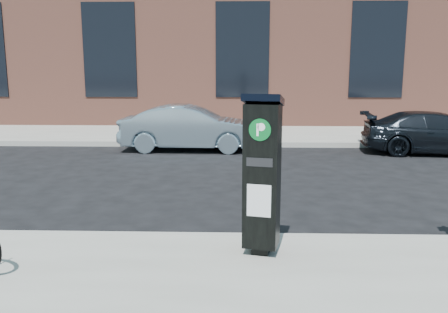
{
  "coord_description": "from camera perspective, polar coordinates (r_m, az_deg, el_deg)",
  "views": [
    {
      "loc": [
        -0.13,
        -6.13,
        2.39
      ],
      "look_at": [
        -0.33,
        0.5,
        1.13
      ],
      "focal_mm": 38.0,
      "sensor_mm": 36.0,
      "label": 1
    }
  ],
  "objects": [
    {
      "name": "ground",
      "position": [
        6.58,
        2.79,
        -10.53
      ],
      "size": [
        120.0,
        120.0,
        0.0
      ],
      "primitive_type": "plane",
      "color": "black",
      "rests_on": "ground"
    },
    {
      "name": "sidewalk_far",
      "position": [
        20.27,
        2.12,
        4.18
      ],
      "size": [
        60.0,
        12.0,
        0.15
      ],
      "primitive_type": "cube",
      "color": "gray",
      "rests_on": "ground"
    },
    {
      "name": "curb_near",
      "position": [
        6.54,
        2.8,
        -9.98
      ],
      "size": [
        60.0,
        0.12,
        0.16
      ],
      "primitive_type": "cube",
      "color": "#9E9B93",
      "rests_on": "ground"
    },
    {
      "name": "curb_far",
      "position": [
        14.34,
        2.25,
        1.46
      ],
      "size": [
        60.0,
        0.12,
        0.16
      ],
      "primitive_type": "cube",
      "color": "#9E9B93",
      "rests_on": "ground"
    },
    {
      "name": "building",
      "position": [
        23.2,
        2.15,
        15.09
      ],
      "size": [
        28.0,
        10.05,
        8.25
      ],
      "color": "#975644",
      "rests_on": "ground"
    },
    {
      "name": "parking_kiosk",
      "position": [
        5.63,
        4.6,
        -2.03
      ],
      "size": [
        0.52,
        0.48,
        1.94
      ],
      "rotation": [
        0.0,
        0.0,
        -0.23
      ],
      "color": "black",
      "rests_on": "sidewalk_near"
    },
    {
      "name": "car_silver",
      "position": [
        13.71,
        -4.1,
        3.45
      ],
      "size": [
        3.99,
        1.46,
        1.31
      ],
      "primitive_type": "imported",
      "rotation": [
        0.0,
        0.0,
        1.55
      ],
      "color": "#8499A8",
      "rests_on": "ground"
    },
    {
      "name": "car_dark",
      "position": [
        14.43,
        24.18,
        2.62
      ],
      "size": [
        4.18,
        2.07,
        1.17
      ],
      "primitive_type": "imported",
      "rotation": [
        0.0,
        0.0,
        1.46
      ],
      "color": "black",
      "rests_on": "ground"
    }
  ]
}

